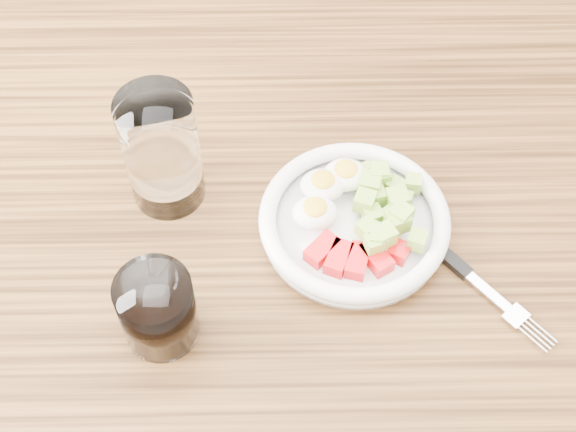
% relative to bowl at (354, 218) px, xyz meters
% --- Properties ---
extents(dining_table, '(1.50, 0.90, 0.77)m').
position_rel_bowl_xyz_m(dining_table, '(-0.06, -0.01, -0.12)').
color(dining_table, brown).
rests_on(dining_table, ground).
extents(bowl, '(0.22, 0.22, 0.06)m').
position_rel_bowl_xyz_m(bowl, '(0.00, 0.00, 0.00)').
color(bowl, white).
rests_on(bowl, dining_table).
extents(fork, '(0.16, 0.18, 0.01)m').
position_rel_bowl_xyz_m(fork, '(0.11, -0.05, -0.01)').
color(fork, black).
rests_on(fork, dining_table).
extents(water_glass, '(0.08, 0.08, 0.15)m').
position_rel_bowl_xyz_m(water_glass, '(-0.21, 0.06, 0.06)').
color(water_glass, white).
rests_on(water_glass, dining_table).
extents(coffee_glass, '(0.08, 0.08, 0.09)m').
position_rel_bowl_xyz_m(coffee_glass, '(-0.21, -0.13, 0.02)').
color(coffee_glass, white).
rests_on(coffee_glass, dining_table).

